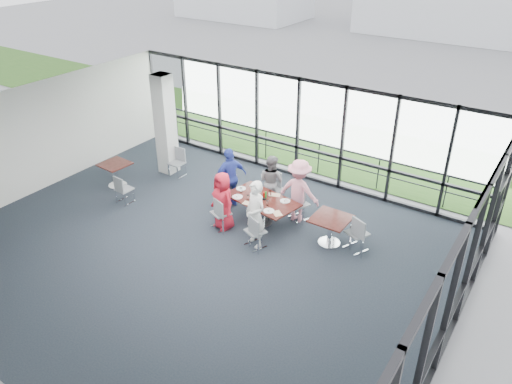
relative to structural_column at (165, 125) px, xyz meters
The scene contains 41 objects.
floor 4.96m from the structural_column, 39.81° to the right, with size 12.00×10.00×0.02m, color #1D232D.
ceiling 4.95m from the structural_column, 39.81° to the right, with size 12.00×10.00×0.04m, color white.
wall_left 3.84m from the structural_column, 128.66° to the right, with size 0.10×10.00×3.20m, color silver.
curtain_wall_back 4.12m from the structural_column, 29.05° to the left, with size 12.00×0.10×3.20m, color white.
curtain_wall_right 10.06m from the structural_column, 17.35° to the right, with size 0.10×10.00×3.20m, color white.
exit_door 9.64m from the structural_column, ahead, with size 0.12×1.60×2.10m, color black.
structural_column is the anchor object (origin of this frame).
apron 8.04m from the structural_column, 62.78° to the left, with size 80.00×70.00×0.02m, color gray.
grass_strip 6.36m from the structural_column, 54.25° to the left, with size 80.00×5.00×0.01m, color #244E17.
guard_rail 4.57m from the structural_column, 35.84° to the left, with size 0.06×0.06×12.00m, color #2D2D33.
main_table 4.49m from the structural_column, 13.26° to the right, with size 2.08×1.39×0.75m.
side_table_left 2.03m from the structural_column, 111.04° to the right, with size 0.86×0.86×0.75m.
side_table_right 6.33m from the structural_column, ahead, with size 0.91×0.91×0.75m.
diner_near_left 3.99m from the structural_column, 26.18° to the right, with size 0.78×0.51×1.60m, color red.
diner_near_right 5.09m from the structural_column, 22.48° to the right, with size 0.64×0.47×1.77m, color white.
diner_far_left 4.03m from the structural_column, ahead, with size 0.76×0.47×1.56m, color slate.
diner_far_right 5.03m from the structural_column, ahead, with size 1.15×0.59×1.78m, color pink.
diner_end 3.15m from the structural_column, 12.96° to the right, with size 1.04×0.57×1.77m, color #2B3DA3.
chair_main_nl 4.08m from the structural_column, 27.21° to the right, with size 0.44×0.44×0.91m, color gray, non-canonical shape.
chair_main_nr 5.25m from the structural_column, 23.06° to the right, with size 0.44×0.44×0.90m, color gray, non-canonical shape.
chair_main_fl 4.15m from the structural_column, ahead, with size 0.45×0.45×0.93m, color gray, non-canonical shape.
chair_main_fr 5.10m from the structural_column, ahead, with size 0.44×0.44×0.91m, color gray, non-canonical shape.
chair_main_end 3.09m from the structural_column, 13.42° to the right, with size 0.42×0.42×0.86m, color gray, non-canonical shape.
chair_spare_la 2.55m from the structural_column, 81.45° to the right, with size 0.42×0.42×0.85m, color gray, non-canonical shape.
chair_spare_lb 1.25m from the structural_column, 15.70° to the right, with size 0.44×0.44×0.89m, color gray, non-canonical shape.
chair_spare_r 6.99m from the structural_column, ahead, with size 0.47×0.47×0.96m, color gray, non-canonical shape.
plate_nl 3.96m from the structural_column, 19.29° to the right, with size 0.28×0.28×0.01m, color white.
plate_nr 5.02m from the structural_column, 16.80° to the right, with size 0.28×0.28×0.01m, color white.
plate_fl 4.01m from the structural_column, ahead, with size 0.24×0.24×0.01m, color white.
plate_fr 4.95m from the structural_column, ahead, with size 0.27×0.27×0.01m, color white.
plate_end 3.67m from the structural_column, 13.77° to the right, with size 0.27×0.27×0.01m, color white.
tumbler_a 4.23m from the structural_column, 17.36° to the right, with size 0.07×0.07×0.13m, color white.
tumbler_b 4.76m from the structural_column, 14.84° to the right, with size 0.07×0.07×0.13m, color white.
tumbler_c 4.48m from the structural_column, ahead, with size 0.08×0.08×0.15m, color white.
tumbler_d 3.81m from the structural_column, 15.82° to the right, with size 0.07×0.07×0.14m, color white.
menu_a 4.40m from the structural_column, 18.93° to the right, with size 0.28×0.19×0.00m, color silver.
menu_b 5.24m from the structural_column, 15.85° to the right, with size 0.28×0.19×0.00m, color silver.
menu_c 4.55m from the structural_column, ahead, with size 0.28×0.19×0.00m, color silver.
condiment_caddy 4.51m from the structural_column, 13.15° to the right, with size 0.10×0.07×0.04m, color black.
ketchup_bottle 4.44m from the structural_column, 12.38° to the right, with size 0.06×0.06×0.18m, color #930300.
green_bottle 4.48m from the structural_column, 12.05° to the right, with size 0.05×0.05×0.20m, color #1C741F.
Camera 1 is at (6.84, -7.61, 7.26)m, focal length 35.00 mm.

